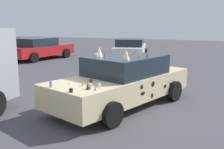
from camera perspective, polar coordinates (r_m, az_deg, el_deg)
ground_plane at (r=7.97m, az=2.01°, el=-6.52°), size 60.00×60.00×0.00m
art_car_decorated at (r=7.82m, az=2.26°, el=-1.38°), size 4.98×3.23×1.72m
parked_sedan_near_right at (r=18.26m, az=-14.93°, el=5.36°), size 4.76×2.65×1.39m
parked_sedan_behind_left at (r=17.01m, az=3.90°, el=5.36°), size 4.58×2.68×1.39m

